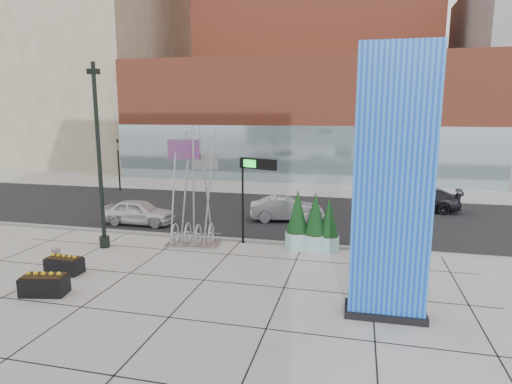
% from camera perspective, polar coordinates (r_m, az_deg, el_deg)
% --- Properties ---
extents(ground, '(160.00, 160.00, 0.00)m').
position_cam_1_polar(ground, '(17.40, -8.96, -10.04)').
color(ground, '#9E9991').
rests_on(ground, ground).
extents(street_asphalt, '(80.00, 12.00, 0.02)m').
position_cam_1_polar(street_asphalt, '(26.51, -0.71, -2.73)').
color(street_asphalt, black).
rests_on(street_asphalt, ground).
extents(curb_edge, '(80.00, 0.30, 0.12)m').
position_cam_1_polar(curb_edge, '(20.93, -4.77, -6.23)').
color(curb_edge, gray).
rests_on(curb_edge, ground).
extents(tower_podium, '(34.00, 10.00, 11.00)m').
position_cam_1_polar(tower_podium, '(42.36, 6.35, 9.64)').
color(tower_podium, '#A54630').
rests_on(tower_podium, ground).
extents(tower_glass_front, '(34.00, 0.60, 5.00)m').
position_cam_1_polar(tower_glass_front, '(37.77, 5.33, 5.01)').
color(tower_glass_front, '#8CA5B2').
rests_on(tower_glass_front, ground).
extents(building_beige_left, '(18.00, 20.00, 34.00)m').
position_cam_1_polar(building_beige_left, '(59.75, -20.91, 20.35)').
color(building_beige_left, gray).
rests_on(building_beige_left, ground).
extents(blue_pylon, '(2.41, 1.10, 7.97)m').
position_cam_1_polar(blue_pylon, '(12.92, 17.64, 0.14)').
color(blue_pylon, '#0C3DC2').
rests_on(blue_pylon, ground).
extents(lamp_post, '(0.56, 0.45, 8.22)m').
position_cam_1_polar(lamp_post, '(20.27, -20.06, 2.20)').
color(lamp_post, black).
rests_on(lamp_post, ground).
extents(public_art_sculpture, '(2.56, 1.48, 5.56)m').
position_cam_1_polar(public_art_sculpture, '(19.99, -8.40, -2.95)').
color(public_art_sculpture, '#B9BBBE').
rests_on(public_art_sculpture, ground).
extents(concrete_bollard, '(0.35, 0.35, 0.67)m').
position_cam_1_polar(concrete_bollard, '(19.37, -25.10, -7.73)').
color(concrete_bollard, gray).
rests_on(concrete_bollard, ground).
extents(overhead_street_sign, '(1.84, 0.86, 4.07)m').
position_cam_1_polar(overhead_street_sign, '(19.51, 0.16, 2.91)').
color(overhead_street_sign, black).
rests_on(overhead_street_sign, ground).
extents(round_planter_east, '(1.05, 1.05, 2.63)m').
position_cam_1_polar(round_planter_east, '(19.24, 7.88, -4.12)').
color(round_planter_east, '#8FC1BF').
rests_on(round_planter_east, ground).
extents(round_planter_mid, '(0.97, 0.97, 2.41)m').
position_cam_1_polar(round_planter_mid, '(19.29, 9.67, -4.45)').
color(round_planter_mid, '#8FC1BF').
rests_on(round_planter_mid, ground).
extents(round_planter_west, '(1.09, 1.09, 2.72)m').
position_cam_1_polar(round_planter_west, '(19.39, 5.55, -3.83)').
color(round_planter_west, '#8FC1BF').
rests_on(round_planter_west, ground).
extents(box_planter_north, '(1.39, 0.74, 0.75)m').
position_cam_1_polar(box_planter_north, '(18.18, -24.18, -8.80)').
color(box_planter_north, black).
rests_on(box_planter_north, ground).
extents(box_planter_south, '(1.60, 1.02, 0.81)m').
position_cam_1_polar(box_planter_south, '(16.42, -26.39, -10.92)').
color(box_planter_south, black).
rests_on(box_planter_south, ground).
extents(car_white_west, '(4.01, 1.67, 1.36)m').
position_cam_1_polar(car_white_west, '(24.46, -15.36, -2.62)').
color(car_white_west, white).
rests_on(car_white_west, ground).
extents(car_silver_mid, '(4.36, 2.34, 1.36)m').
position_cam_1_polar(car_silver_mid, '(24.43, 4.10, -2.28)').
color(car_silver_mid, '#9C9EA4').
rests_on(car_silver_mid, ground).
extents(car_dark_east, '(5.15, 2.55, 1.44)m').
position_cam_1_polar(car_dark_east, '(28.82, 20.86, -0.91)').
color(car_dark_east, black).
rests_on(car_dark_east, ground).
extents(traffic_signal, '(0.15, 0.18, 4.10)m').
position_cam_1_polar(traffic_signal, '(35.39, -17.86, 3.86)').
color(traffic_signal, black).
rests_on(traffic_signal, ground).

